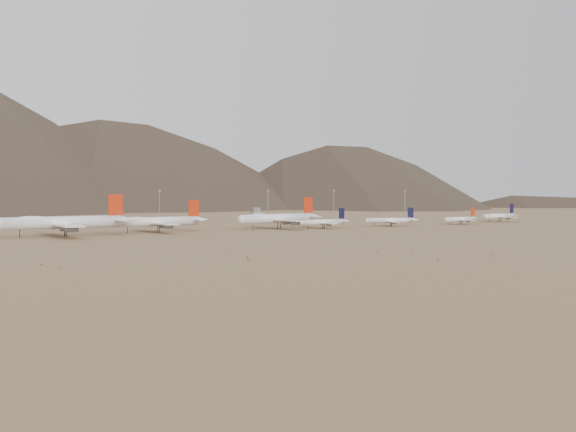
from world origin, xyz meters
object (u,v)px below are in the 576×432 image
narrowbody_b (391,220)px  control_tower (256,216)px  widebody_centre (157,221)px  widebody_east (278,218)px  widebody_west (63,222)px  narrowbody_a (324,222)px

narrowbody_b → control_tower: size_ratio=3.32×
widebody_centre → narrowbody_b: widebody_centre is taller
widebody_centre → control_tower: 135.98m
widebody_centre → widebody_east: widebody_east is taller
widebody_west → narrowbody_a: bearing=-4.1°
control_tower → widebody_east: bearing=-104.8°
widebody_east → narrowbody_b: bearing=-18.6°
narrowbody_a → control_tower: bearing=88.9°
widebody_east → control_tower: (22.49, 85.13, -1.91)m
widebody_west → narrowbody_a: widebody_west is taller
widebody_west → control_tower: widebody_west is taller
narrowbody_b → widebody_centre: bearing=-168.5°
widebody_east → widebody_centre: bearing=168.2°
widebody_centre → control_tower: widebody_centre is taller
widebody_west → widebody_east: 143.74m
widebody_west → control_tower: size_ratio=6.71×
widebody_east → control_tower: widebody_east is taller
widebody_east → control_tower: 88.07m
narrowbody_b → control_tower: narrowbody_b is taller
widebody_east → widebody_west: bearing=174.0°
widebody_west → widebody_centre: 60.90m
widebody_west → control_tower: bearing=26.3°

